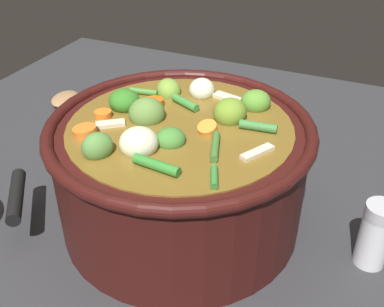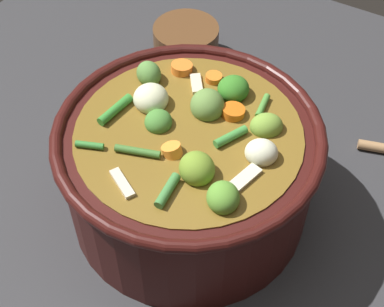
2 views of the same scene
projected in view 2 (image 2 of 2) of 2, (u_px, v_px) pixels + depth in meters
The scene contains 3 objects.
ground_plane at pixel (189, 205), 0.78m from camera, with size 1.10×1.10×0.00m, color #2D2D30.
cooking_pot at pixel (189, 168), 0.72m from camera, with size 0.32×0.32×0.17m.
small_saucepan at pixel (186, 44), 0.95m from camera, with size 0.17×0.16×0.06m.
Camera 2 is at (0.39, 0.24, 0.63)m, focal length 53.72 mm.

